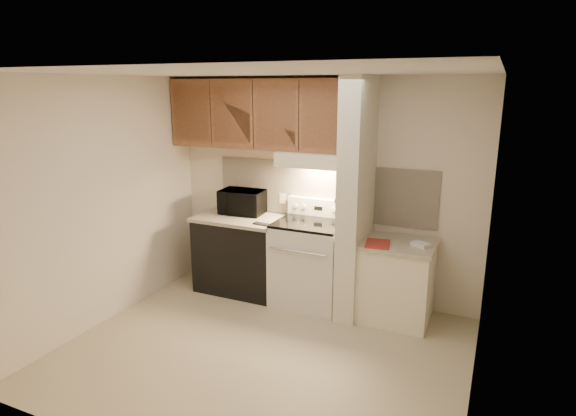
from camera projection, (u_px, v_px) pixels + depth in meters
The scene contains 50 objects.
floor at pixel (263, 351), 4.46m from camera, with size 3.60×3.60×0.00m, color #BFB190.
ceiling at pixel (259, 72), 3.85m from camera, with size 3.60×3.60×0.00m, color white.
wall_back at pixel (322, 189), 5.48m from camera, with size 3.60×0.02×2.50m, color silver.
wall_left at pixel (103, 202), 4.87m from camera, with size 0.02×3.00×2.50m, color silver.
wall_right at pixel (485, 250), 3.44m from camera, with size 0.02×3.00×2.50m, color silver.
backsplash at pixel (321, 191), 5.47m from camera, with size 2.60×0.02×0.63m, color white.
range_body at pixel (310, 264), 5.37m from camera, with size 0.76×0.65×0.92m, color silver.
oven_window at pixel (299, 270), 5.08m from camera, with size 0.50×0.01×0.30m, color black.
oven_handle at pixel (297, 252), 4.99m from camera, with size 0.02×0.02×0.65m, color silver.
cooktop at pixel (310, 223), 5.25m from camera, with size 0.74×0.64×0.03m, color black.
range_backguard at pixel (320, 207), 5.48m from camera, with size 0.76×0.08×0.20m, color silver.
range_display at pixel (318, 208), 5.44m from camera, with size 0.10×0.01×0.04m, color black.
range_knob_left_outer at pixel (295, 206), 5.55m from camera, with size 0.05×0.05×0.02m, color silver.
range_knob_left_inner at pixel (303, 207), 5.51m from camera, with size 0.05×0.05×0.02m, color silver.
range_knob_right_inner at pixel (333, 210), 5.36m from camera, with size 0.05×0.05×0.02m, color silver.
range_knob_right_outer at pixel (342, 211), 5.32m from camera, with size 0.05×0.05×0.02m, color silver.
dishwasher_front at pixel (242, 255), 5.73m from camera, with size 1.00×0.63×0.87m, color black.
left_countertop at pixel (241, 218), 5.62m from camera, with size 1.04×0.67×0.04m, color #B8AD93.
spoon_rest at pixel (263, 224), 5.28m from camera, with size 0.23×0.07×0.02m, color black.
teal_jar at pixel (223, 206), 5.90m from camera, with size 0.09×0.09×0.10m, color #266358.
outlet at pixel (283, 198), 5.69m from camera, with size 0.08×0.01×0.12m, color #F4EECD.
microwave at pixel (242, 202), 5.73m from camera, with size 0.52×0.35×0.29m, color black.
partition_pillar at pixel (356, 200), 4.97m from camera, with size 0.22×0.70×2.50m, color silver.
pillar_trim at pixel (346, 194), 5.00m from camera, with size 0.01×0.70×0.04m, color brown.
knife_strip at pixel (344, 193), 4.95m from camera, with size 0.02×0.42×0.04m, color black.
knife_blade_a at pixel (338, 206), 4.85m from camera, with size 0.01×0.04×0.16m, color silver.
knife_handle_a at pixel (338, 191), 4.81m from camera, with size 0.02×0.02×0.10m, color black.
knife_blade_b at pixel (340, 205), 4.93m from camera, with size 0.01×0.04×0.18m, color silver.
knife_handle_b at pixel (340, 190), 4.88m from camera, with size 0.02×0.02×0.10m, color black.
knife_blade_c at pixel (342, 204), 4.99m from camera, with size 0.01×0.04×0.20m, color silver.
knife_handle_c at pixel (343, 188), 4.94m from camera, with size 0.02×0.02×0.10m, color black.
knife_blade_d at pixel (344, 201), 5.04m from camera, with size 0.01×0.04×0.16m, color silver.
knife_handle_d at pixel (345, 187), 5.02m from camera, with size 0.02×0.02×0.10m, color black.
knife_blade_e at pixel (347, 200), 5.12m from camera, with size 0.01×0.04×0.18m, color silver.
knife_handle_e at pixel (347, 185), 5.09m from camera, with size 0.02×0.02×0.10m, color black.
oven_mitt at pixel (349, 198), 5.18m from camera, with size 0.03×0.09×0.22m, color gray.
right_cab_base at pixel (396, 283), 4.99m from camera, with size 0.70×0.60×0.81m, color #F4EECD.
right_countertop at pixel (399, 244), 4.89m from camera, with size 0.74×0.64×0.04m, color #B8AD93.
red_folder at pixel (378, 244), 4.82m from camera, with size 0.24×0.32×0.01m, color #A92E25.
white_box at pixel (420, 245), 4.75m from camera, with size 0.16×0.11×0.04m, color white.
range_hood at pixel (315, 159), 5.19m from camera, with size 0.78×0.44×0.15m, color #F4EECD.
hood_lip at pixel (308, 166), 5.02m from camera, with size 0.78×0.04×0.06m, color #F4EECD.
upper_cabinets at pixel (260, 114), 5.39m from camera, with size 2.18×0.33×0.77m, color brown.
cab_door_a at pixel (191, 113), 5.58m from camera, with size 0.46×0.01×0.63m, color brown.
cab_gap_a at pixel (211, 114), 5.47m from camera, with size 0.01×0.01×0.73m, color black.
cab_door_b at pixel (232, 114), 5.36m from camera, with size 0.46×0.01×0.63m, color brown.
cab_gap_b at pixel (253, 115), 5.25m from camera, with size 0.01×0.01×0.73m, color black.
cab_door_c at pixel (276, 115), 5.14m from camera, with size 0.46×0.01×0.63m, color brown.
cab_gap_c at pixel (299, 116), 5.03m from camera, with size 0.01×0.01×0.73m, color black.
cab_door_d at pixel (323, 117), 4.93m from camera, with size 0.46×0.01×0.63m, color brown.
Camera 1 is at (1.85, -3.55, 2.39)m, focal length 30.00 mm.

